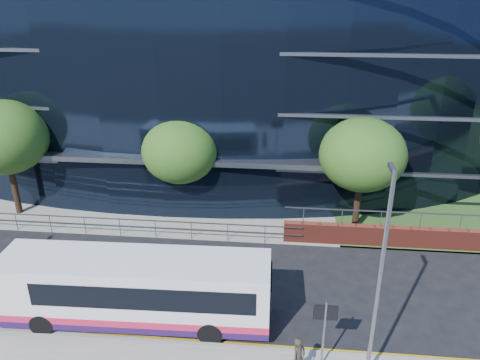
# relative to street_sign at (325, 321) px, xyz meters

# --- Properties ---
(ground) EXTENTS (200.00, 200.00, 0.00)m
(ground) POSITION_rel_street_sign_xyz_m (-4.50, 1.59, -2.15)
(ground) COLOR black
(ground) RESTS_ON ground
(kerb) EXTENTS (80.00, 0.25, 0.16)m
(kerb) POSITION_rel_street_sign_xyz_m (-4.50, 0.59, -2.07)
(kerb) COLOR gray
(kerb) RESTS_ON ground
(yellow_line_outer) EXTENTS (80.00, 0.08, 0.01)m
(yellow_line_outer) POSITION_rel_street_sign_xyz_m (-4.50, 0.79, -2.14)
(yellow_line_outer) COLOR gold
(yellow_line_outer) RESTS_ON ground
(yellow_line_inner) EXTENTS (80.00, 0.08, 0.01)m
(yellow_line_inner) POSITION_rel_street_sign_xyz_m (-4.50, 0.94, -2.14)
(yellow_line_inner) COLOR gold
(yellow_line_inner) RESTS_ON ground
(far_forecourt) EXTENTS (50.00, 8.00, 0.10)m
(far_forecourt) POSITION_rel_street_sign_xyz_m (-10.50, 12.59, -2.10)
(far_forecourt) COLOR gray
(far_forecourt) RESTS_ON ground
(glass_office) EXTENTS (44.00, 23.10, 16.00)m
(glass_office) POSITION_rel_street_sign_xyz_m (-8.50, 22.44, 5.85)
(glass_office) COLOR black
(glass_office) RESTS_ON ground
(guard_railings) EXTENTS (24.00, 0.05, 1.10)m
(guard_railings) POSITION_rel_street_sign_xyz_m (-12.50, 8.59, -1.33)
(guard_railings) COLOR slate
(guard_railings) RESTS_ON ground
(street_sign) EXTENTS (0.85, 0.09, 2.80)m
(street_sign) POSITION_rel_street_sign_xyz_m (0.00, 0.00, 0.00)
(street_sign) COLOR slate
(street_sign) RESTS_ON pavement_near
(tree_far_a) EXTENTS (4.95, 4.95, 6.98)m
(tree_far_a) POSITION_rel_street_sign_xyz_m (-17.50, 10.59, 2.71)
(tree_far_a) COLOR black
(tree_far_a) RESTS_ON ground
(tree_far_b) EXTENTS (4.29, 4.29, 6.05)m
(tree_far_b) POSITION_rel_street_sign_xyz_m (-7.50, 11.09, 2.06)
(tree_far_b) COLOR black
(tree_far_b) RESTS_ON ground
(tree_far_c) EXTENTS (4.62, 4.62, 6.51)m
(tree_far_c) POSITION_rel_street_sign_xyz_m (2.50, 10.59, 2.39)
(tree_far_c) COLOR black
(tree_far_c) RESTS_ON ground
(tree_dist_e) EXTENTS (4.62, 4.62, 6.51)m
(tree_dist_e) POSITION_rel_street_sign_xyz_m (19.50, 41.59, 2.39)
(tree_dist_e) COLOR black
(tree_dist_e) RESTS_ON ground
(streetlight_east) EXTENTS (0.15, 0.77, 8.00)m
(streetlight_east) POSITION_rel_street_sign_xyz_m (1.50, -0.59, 2.29)
(streetlight_east) COLOR slate
(streetlight_east) RESTS_ON pavement_near
(city_bus) EXTENTS (11.03, 2.81, 2.96)m
(city_bus) POSITION_rel_street_sign_xyz_m (-7.33, 1.88, -0.58)
(city_bus) COLOR silver
(city_bus) RESTS_ON ground
(pedestrian_b) EXTENTS (0.66, 0.69, 1.59)m
(pedestrian_b) POSITION_rel_street_sign_xyz_m (-0.87, -0.58, -1.21)
(pedestrian_b) COLOR #302B22
(pedestrian_b) RESTS_ON pavement_near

